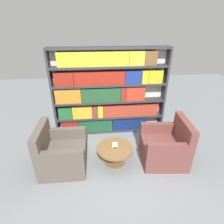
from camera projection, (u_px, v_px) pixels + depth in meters
ground_plane at (117, 168)px, 3.58m from camera, size 14.00×14.00×0.00m
bookshelf at (108, 93)px, 4.39m from camera, size 2.83×0.30×2.19m
armchair_left at (61, 154)px, 3.49m from camera, size 0.89×0.89×0.94m
armchair_right at (165, 147)px, 3.69m from camera, size 0.97×0.96×0.94m
coffee_table at (115, 152)px, 3.60m from camera, size 0.75×0.75×0.39m
table_sign at (115, 145)px, 3.53m from camera, size 0.11×0.06×0.13m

